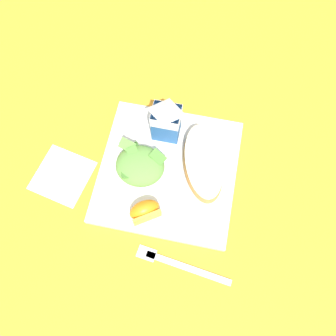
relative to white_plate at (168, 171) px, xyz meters
name	(u,v)px	position (x,y,z in m)	size (l,w,h in m)	color
ground	(168,172)	(0.00, 0.00, -0.01)	(3.00, 3.00, 0.00)	orange
white_plate	(168,171)	(0.00, 0.00, 0.00)	(0.28, 0.28, 0.02)	white
cheesy_pizza_bread	(203,163)	(0.07, 0.02, 0.03)	(0.13, 0.19, 0.04)	#A87038
green_salad_pile	(140,165)	(-0.06, -0.01, 0.03)	(0.10, 0.09, 0.04)	#5B8E3D
milk_carton	(166,120)	(-0.02, 0.08, 0.07)	(0.06, 0.05, 0.11)	#23569E
orange_wedge_front	(145,211)	(-0.03, -0.10, 0.03)	(0.07, 0.06, 0.04)	orange
paper_napkin	(62,175)	(-0.22, -0.05, -0.01)	(0.11, 0.11, 0.00)	white
metal_fork	(176,264)	(0.05, -0.18, -0.01)	(0.19, 0.04, 0.01)	silver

